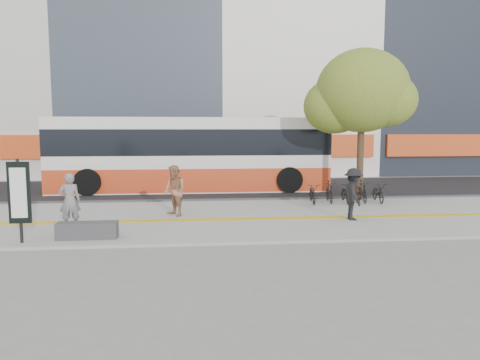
{
  "coord_description": "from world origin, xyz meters",
  "views": [
    {
      "loc": [
        0.35,
        -13.43,
        3.03
      ],
      "look_at": [
        1.87,
        2.0,
        1.27
      ],
      "focal_mm": 33.53,
      "sensor_mm": 36.0,
      "label": 1
    }
  ],
  "objects": [
    {
      "name": "ground",
      "position": [
        0.0,
        0.0,
        0.0
      ],
      "size": [
        120.0,
        120.0,
        0.0
      ],
      "primitive_type": "plane",
      "color": "gray",
      "rests_on": "ground"
    },
    {
      "name": "curb",
      "position": [
        0.0,
        5.0,
        0.07
      ],
      "size": [
        40.0,
        0.25,
        0.14
      ],
      "primitive_type": "cube",
      "color": "#323234",
      "rests_on": "ground"
    },
    {
      "name": "bus",
      "position": [
        0.1,
        8.5,
        1.71
      ],
      "size": [
        13.2,
        3.13,
        3.52
      ],
      "color": "silver",
      "rests_on": "street"
    },
    {
      "name": "bicycle_row",
      "position": [
        6.38,
        4.0,
        0.49
      ],
      "size": [
        3.45,
        1.56,
        0.88
      ],
      "color": "black",
      "rests_on": "sidewalk"
    },
    {
      "name": "signboard",
      "position": [
        -4.2,
        -1.51,
        1.37
      ],
      "size": [
        0.55,
        0.1,
        2.2
      ],
      "color": "black",
      "rests_on": "sidewalk"
    },
    {
      "name": "tactile_strip",
      "position": [
        0.0,
        1.0,
        0.09
      ],
      "size": [
        40.0,
        0.45,
        0.01
      ],
      "primitive_type": "cube",
      "color": "gold",
      "rests_on": "sidewalk"
    },
    {
      "name": "street_tree",
      "position": [
        7.18,
        4.82,
        4.51
      ],
      "size": [
        4.4,
        3.8,
        6.31
      ],
      "color": "#39241A",
      "rests_on": "sidewalk"
    },
    {
      "name": "seated_woman",
      "position": [
        -3.4,
        0.15,
        0.91
      ],
      "size": [
        0.68,
        0.52,
        1.66
      ],
      "primitive_type": "imported",
      "rotation": [
        0.0,
        0.0,
        3.36
      ],
      "color": "black",
      "rests_on": "sidewalk"
    },
    {
      "name": "street",
      "position": [
        0.0,
        9.0,
        0.03
      ],
      "size": [
        40.0,
        8.0,
        0.06
      ],
      "primitive_type": "cube",
      "color": "black",
      "rests_on": "ground"
    },
    {
      "name": "sidewalk",
      "position": [
        0.0,
        1.5,
        0.04
      ],
      "size": [
        40.0,
        7.0,
        0.08
      ],
      "primitive_type": "cube",
      "color": "gray",
      "rests_on": "ground"
    },
    {
      "name": "bench",
      "position": [
        -2.6,
        -1.2,
        0.3
      ],
      "size": [
        1.6,
        0.45,
        0.45
      ],
      "primitive_type": "cube",
      "color": "#323234",
      "rests_on": "sidewalk"
    },
    {
      "name": "pedestrian_tan",
      "position": [
        -0.39,
        1.8,
        0.95
      ],
      "size": [
        1.02,
        1.07,
        1.74
      ],
      "primitive_type": "imported",
      "rotation": [
        0.0,
        0.0,
        -0.98
      ],
      "color": "#A77352",
      "rests_on": "sidewalk"
    },
    {
      "name": "pedestrian_dark",
      "position": [
        5.44,
        0.57,
        0.93
      ],
      "size": [
        0.69,
        1.13,
        1.7
      ],
      "primitive_type": "imported",
      "rotation": [
        0.0,
        0.0,
        1.51
      ],
      "color": "black",
      "rests_on": "sidewalk"
    }
  ]
}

